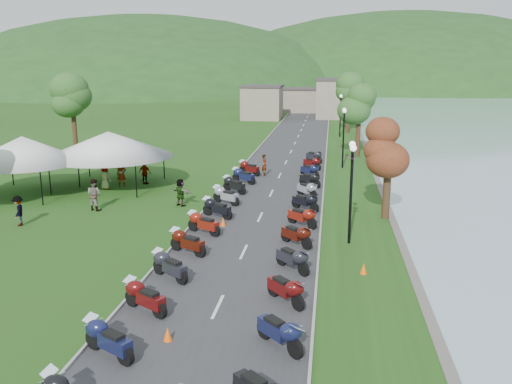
{
  "coord_description": "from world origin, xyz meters",
  "views": [
    {
      "loc": [
        3.93,
        -8.08,
        8.8
      ],
      "look_at": [
        -0.36,
        22.9,
        1.3
      ],
      "focal_mm": 38.0,
      "sensor_mm": 36.0,
      "label": 1
    }
  ],
  "objects_px": {
    "vendor_tent_main": "(110,159)",
    "pedestrian_a": "(122,187)",
    "pedestrian_c": "(20,226)",
    "pedestrian_b": "(95,210)"
  },
  "relations": [
    {
      "from": "pedestrian_b",
      "to": "pedestrian_c",
      "type": "xyz_separation_m",
      "value": [
        -2.77,
        -3.66,
        0.0
      ]
    },
    {
      "from": "vendor_tent_main",
      "to": "pedestrian_a",
      "type": "height_order",
      "value": "vendor_tent_main"
    },
    {
      "from": "pedestrian_a",
      "to": "vendor_tent_main",
      "type": "bearing_deg",
      "value": 150.45
    },
    {
      "from": "pedestrian_a",
      "to": "pedestrian_c",
      "type": "xyz_separation_m",
      "value": [
        -2.02,
        -9.97,
        0.0
      ]
    },
    {
      "from": "pedestrian_a",
      "to": "pedestrian_c",
      "type": "relative_size",
      "value": 1.1
    },
    {
      "from": "vendor_tent_main",
      "to": "pedestrian_c",
      "type": "xyz_separation_m",
      "value": [
        -1.15,
        -10.08,
        -2.0
      ]
    },
    {
      "from": "vendor_tent_main",
      "to": "pedestrian_c",
      "type": "bearing_deg",
      "value": -96.49
    },
    {
      "from": "vendor_tent_main",
      "to": "pedestrian_a",
      "type": "distance_m",
      "value": 2.18
    },
    {
      "from": "pedestrian_b",
      "to": "pedestrian_c",
      "type": "relative_size",
      "value": 1.16
    },
    {
      "from": "pedestrian_c",
      "to": "vendor_tent_main",
      "type": "bearing_deg",
      "value": 154.24
    }
  ]
}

